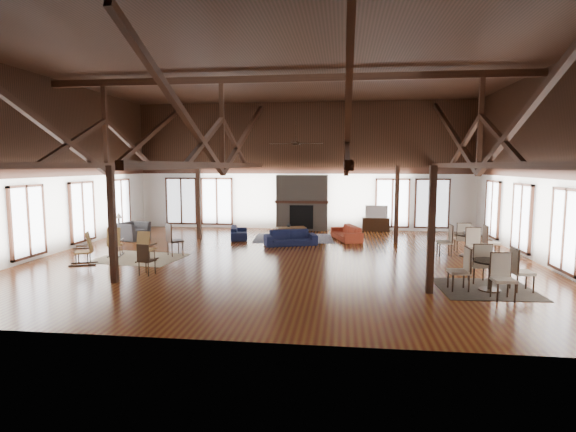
# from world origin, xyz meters

# --- Properties ---
(floor) EXTENTS (16.00, 16.00, 0.00)m
(floor) POSITION_xyz_m (0.00, 0.00, 0.00)
(floor) COLOR brown
(floor) RESTS_ON ground
(ceiling) EXTENTS (16.00, 14.00, 0.02)m
(ceiling) POSITION_xyz_m (0.00, 0.00, 6.00)
(ceiling) COLOR black
(ceiling) RESTS_ON wall_back
(wall_back) EXTENTS (16.00, 0.02, 6.00)m
(wall_back) POSITION_xyz_m (0.00, 7.00, 3.00)
(wall_back) COLOR silver
(wall_back) RESTS_ON floor
(wall_front) EXTENTS (16.00, 0.02, 6.00)m
(wall_front) POSITION_xyz_m (0.00, -7.00, 3.00)
(wall_front) COLOR silver
(wall_front) RESTS_ON floor
(wall_left) EXTENTS (0.02, 14.00, 6.00)m
(wall_left) POSITION_xyz_m (-8.00, 0.00, 3.00)
(wall_left) COLOR silver
(wall_left) RESTS_ON floor
(wall_right) EXTENTS (0.02, 14.00, 6.00)m
(wall_right) POSITION_xyz_m (8.00, 0.00, 3.00)
(wall_right) COLOR silver
(wall_right) RESTS_ON floor
(roof_truss) EXTENTS (15.60, 14.07, 3.14)m
(roof_truss) POSITION_xyz_m (0.00, 0.00, 4.03)
(roof_truss) COLOR #32190D
(roof_truss) RESTS_ON wall_back
(post_grid) EXTENTS (8.16, 7.16, 3.05)m
(post_grid) POSITION_xyz_m (0.00, 0.00, 1.52)
(post_grid) COLOR #32190D
(post_grid) RESTS_ON floor
(fireplace) EXTENTS (2.50, 0.69, 2.60)m
(fireplace) POSITION_xyz_m (0.00, 6.67, 1.29)
(fireplace) COLOR #695E50
(fireplace) RESTS_ON floor
(ceiling_fan) EXTENTS (1.60, 1.60, 0.75)m
(ceiling_fan) POSITION_xyz_m (0.50, -1.00, 3.73)
(ceiling_fan) COLOR black
(ceiling_fan) RESTS_ON roof_truss
(sofa_navy_front) EXTENTS (2.12, 1.39, 0.58)m
(sofa_navy_front) POSITION_xyz_m (-0.07, 2.54, 0.29)
(sofa_navy_front) COLOR #121733
(sofa_navy_front) RESTS_ON floor
(sofa_navy_left) EXTENTS (1.82, 1.03, 0.50)m
(sofa_navy_left) POSITION_xyz_m (-2.39, 3.88, 0.25)
(sofa_navy_left) COLOR #131835
(sofa_navy_left) RESTS_ON floor
(sofa_orange) EXTENTS (2.13, 1.34, 0.58)m
(sofa_orange) POSITION_xyz_m (2.07, 4.06, 0.29)
(sofa_orange) COLOR #A2361F
(sofa_orange) RESTS_ON floor
(coffee_table) EXTENTS (1.36, 0.96, 0.47)m
(coffee_table) POSITION_xyz_m (-0.23, 4.15, 0.41)
(coffee_table) COLOR brown
(coffee_table) RESTS_ON floor
(vase) EXTENTS (0.19, 0.19, 0.18)m
(vase) POSITION_xyz_m (-0.34, 4.23, 0.56)
(vase) COLOR #B2B2B2
(vase) RESTS_ON coffee_table
(armchair) EXTENTS (1.35, 1.26, 0.72)m
(armchair) POSITION_xyz_m (-6.64, 2.96, 0.36)
(armchair) COLOR #303032
(armchair) RESTS_ON floor
(side_table_lamp) EXTENTS (0.41, 0.41, 1.04)m
(side_table_lamp) POSITION_xyz_m (-7.60, 3.67, 0.40)
(side_table_lamp) COLOR black
(side_table_lamp) RESTS_ON floor
(rocking_chair_a) EXTENTS (0.59, 0.84, 0.98)m
(rocking_chair_a) POSITION_xyz_m (-5.70, -0.29, 0.46)
(rocking_chair_a) COLOR #A2753D
(rocking_chair_a) RESTS_ON floor
(rocking_chair_b) EXTENTS (0.48, 0.80, 0.98)m
(rocking_chair_b) POSITION_xyz_m (-4.31, -0.96, 0.46)
(rocking_chair_b) COLOR #A2753D
(rocking_chair_b) RESTS_ON floor
(rocking_chair_c) EXTENTS (0.88, 0.67, 1.01)m
(rocking_chair_c) POSITION_xyz_m (-5.93, -1.60, 0.48)
(rocking_chair_c) COLOR #A2753D
(rocking_chair_c) RESTS_ON floor
(side_chair_a) EXTENTS (0.66, 0.66, 1.11)m
(side_chair_a) POSITION_xyz_m (-3.79, -0.02, 0.64)
(side_chair_a) COLOR black
(side_chair_a) RESTS_ON floor
(side_chair_b) EXTENTS (0.45, 0.45, 0.89)m
(side_chair_b) POSITION_xyz_m (-3.53, -2.70, 0.52)
(side_chair_b) COLOR black
(side_chair_b) RESTS_ON floor
(cafe_table_near) EXTENTS (2.02, 2.02, 1.05)m
(cafe_table_near) POSITION_xyz_m (5.50, -3.13, 0.52)
(cafe_table_near) COLOR black
(cafe_table_near) RESTS_ON floor
(cafe_table_far) EXTENTS (2.00, 2.00, 1.05)m
(cafe_table_far) POSITION_xyz_m (6.10, 1.13, 0.53)
(cafe_table_far) COLOR black
(cafe_table_far) RESTS_ON floor
(cup_near) EXTENTS (0.14, 0.14, 0.09)m
(cup_near) POSITION_xyz_m (5.56, -3.04, 0.80)
(cup_near) COLOR #B2B2B2
(cup_near) RESTS_ON cafe_table_near
(cup_far) EXTENTS (0.17, 0.17, 0.10)m
(cup_far) POSITION_xyz_m (6.01, 1.14, 0.81)
(cup_far) COLOR #B2B2B2
(cup_far) RESTS_ON cafe_table_far
(tv_console) EXTENTS (1.24, 0.46, 0.62)m
(tv_console) POSITION_xyz_m (3.45, 6.75, 0.31)
(tv_console) COLOR black
(tv_console) RESTS_ON floor
(television) EXTENTS (1.03, 0.18, 0.59)m
(television) POSITION_xyz_m (3.47, 6.75, 0.91)
(television) COLOR #B2B2B2
(television) RESTS_ON tv_console
(rug_tan) EXTENTS (2.90, 2.40, 0.01)m
(rug_tan) POSITION_xyz_m (-4.72, -0.52, 0.01)
(rug_tan) COLOR tan
(rug_tan) RESTS_ON floor
(rug_navy) EXTENTS (3.45, 2.72, 0.01)m
(rug_navy) POSITION_xyz_m (-0.12, 4.14, 0.01)
(rug_navy) COLOR #181A45
(rug_navy) RESTS_ON floor
(rug_dark) EXTENTS (2.36, 2.17, 0.01)m
(rug_dark) POSITION_xyz_m (5.45, -2.99, 0.01)
(rug_dark) COLOR black
(rug_dark) RESTS_ON floor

